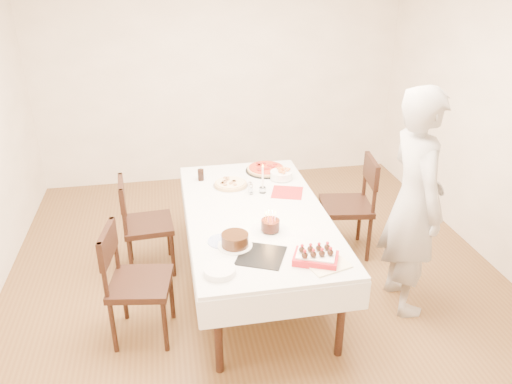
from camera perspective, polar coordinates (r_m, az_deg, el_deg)
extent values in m
plane|color=brown|center=(4.55, 0.31, -10.52)|extent=(5.00, 5.00, 0.00)
cube|color=#F7E7CF|center=(6.30, -4.12, 13.24)|extent=(4.50, 0.04, 2.70)
cube|color=silver|center=(4.33, 0.00, -6.65)|extent=(1.35, 2.25, 0.75)
imported|color=#B3AEA9|center=(4.07, 17.60, -1.24)|extent=(0.47, 0.69, 1.86)
cylinder|color=beige|center=(4.59, -2.92, 0.91)|extent=(0.38, 0.38, 0.04)
cylinder|color=red|center=(4.91, 1.15, 2.64)|extent=(0.44, 0.44, 0.04)
cube|color=#B21E1E|center=(4.47, 3.59, -0.07)|extent=(0.34, 0.34, 0.01)
cylinder|color=white|center=(4.73, 2.90, 1.97)|extent=(0.25, 0.25, 0.07)
cylinder|color=white|center=(4.41, 0.77, 1.57)|extent=(0.07, 0.07, 0.28)
cylinder|color=black|center=(4.72, -6.33, 1.96)|extent=(0.07, 0.07, 0.11)
cylinder|color=#321A0C|center=(3.64, -2.42, -5.54)|extent=(0.26, 0.26, 0.10)
cube|color=black|center=(3.55, 0.60, -7.32)|extent=(0.42, 0.42, 0.01)
cylinder|color=#33160E|center=(3.82, 1.66, -3.35)|extent=(0.15, 0.15, 0.15)
cube|color=beige|center=(3.48, 8.30, -8.37)|extent=(0.32, 0.26, 0.02)
cylinder|color=white|center=(3.37, -4.17, -8.97)|extent=(0.26, 0.26, 0.05)
cylinder|color=white|center=(3.73, -3.95, -5.62)|extent=(0.27, 0.27, 0.01)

